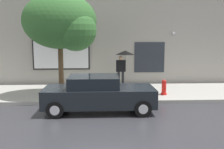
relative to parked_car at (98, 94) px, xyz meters
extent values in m
plane|color=#333338|center=(-0.20, 0.03, -0.70)|extent=(60.00, 60.00, 0.00)
cube|color=#A3A099|center=(-0.20, 3.03, -0.63)|extent=(20.00, 4.00, 0.15)
cube|color=#9E998E|center=(-0.20, 5.53, 2.80)|extent=(20.00, 0.40, 7.00)
cube|color=black|center=(-2.17, 5.30, 1.37)|extent=(3.32, 0.06, 2.15)
cube|color=silver|center=(-2.17, 5.27, 1.37)|extent=(3.16, 0.03, 1.99)
cube|color=#262B33|center=(3.04, 5.31, 1.00)|extent=(1.80, 0.04, 1.80)
cone|color=#99999E|center=(4.44, 5.18, 2.40)|extent=(0.22, 0.24, 0.24)
cube|color=black|center=(0.04, 0.00, -0.09)|extent=(4.29, 1.74, 0.71)
cube|color=black|center=(-0.17, 0.00, 0.49)|extent=(1.93, 1.53, 0.45)
cylinder|color=black|center=(1.64, 0.80, -0.38)|extent=(0.64, 0.22, 0.64)
cylinder|color=silver|center=(1.64, 0.80, -0.38)|extent=(0.35, 0.24, 0.35)
cylinder|color=black|center=(1.64, -0.80, -0.38)|extent=(0.64, 0.22, 0.64)
cylinder|color=silver|center=(1.64, -0.80, -0.38)|extent=(0.35, 0.24, 0.35)
cylinder|color=black|center=(-1.56, 0.80, -0.38)|extent=(0.64, 0.22, 0.64)
cylinder|color=silver|center=(-1.56, 0.80, -0.38)|extent=(0.35, 0.24, 0.35)
cylinder|color=black|center=(-1.56, -0.80, -0.38)|extent=(0.64, 0.22, 0.64)
cylinder|color=silver|center=(-1.56, -0.80, -0.38)|extent=(0.35, 0.24, 0.35)
cylinder|color=red|center=(3.16, 2.15, -0.24)|extent=(0.22, 0.22, 0.62)
sphere|color=#AD1814|center=(3.16, 2.15, 0.07)|extent=(0.23, 0.23, 0.23)
cylinder|color=#AD1814|center=(3.16, 1.99, -0.21)|extent=(0.09, 0.12, 0.09)
cylinder|color=#AD1814|center=(3.16, 2.31, -0.21)|extent=(0.09, 0.12, 0.09)
cylinder|color=red|center=(3.16, 2.15, -0.52)|extent=(0.30, 0.30, 0.06)
cylinder|color=black|center=(1.11, 4.02, -0.11)|extent=(0.14, 0.14, 0.88)
cylinder|color=black|center=(1.34, 4.02, -0.11)|extent=(0.14, 0.14, 0.88)
cube|color=black|center=(1.22, 4.02, 0.64)|extent=(0.51, 0.22, 0.62)
sphere|color=tan|center=(1.22, 4.02, 1.07)|extent=(0.24, 0.24, 0.24)
cylinder|color=#4C4C51|center=(1.45, 4.02, 0.89)|extent=(0.02, 0.02, 0.90)
cone|color=black|center=(1.45, 4.02, 1.37)|extent=(1.03, 1.03, 0.22)
cylinder|color=#4C3823|center=(-1.78, 2.37, 0.72)|extent=(0.24, 0.24, 2.55)
ellipsoid|color=#33662D|center=(-1.78, 2.37, 2.95)|extent=(3.44, 2.92, 2.58)
sphere|color=#33662D|center=(-1.00, 1.94, 2.52)|extent=(1.89, 1.89, 1.89)
camera|label=1|loc=(0.06, -9.93, 2.25)|focal=41.44mm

